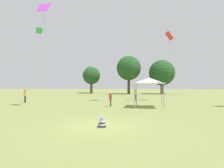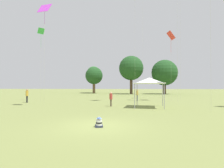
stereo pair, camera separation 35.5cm
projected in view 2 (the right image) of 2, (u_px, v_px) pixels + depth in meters
The scene contains 13 objects.
ground_plane at pixel (97, 126), 9.84m from camera, with size 300.00×300.00×0.00m, color olive.
seated_toddler at pixel (99, 123), 9.49m from camera, with size 0.51×0.58×0.55m.
person_standing_0 at pixel (27, 94), 24.08m from camera, with size 0.36×0.36×1.86m.
person_standing_1 at pixel (137, 94), 27.29m from camera, with size 0.37×0.37×1.79m.
person_standing_2 at pixel (111, 98), 19.39m from camera, with size 0.46×0.46×1.61m.
canopy_tent at pixel (149, 81), 18.54m from camera, with size 3.53×3.53×3.16m.
kite_4 at pixel (41, 34), 27.04m from camera, with size 1.05×1.10×11.23m.
kite_5 at pixel (171, 37), 26.84m from camera, with size 1.11×1.54×10.64m.
kite_8 at pixel (45, 10), 19.36m from camera, with size 1.49×1.02×11.50m.
distant_tree_0 at pixel (131, 68), 51.96m from camera, with size 7.25×7.25×11.36m.
distant_tree_1 at pixel (164, 73), 52.13m from camera, with size 7.68×7.68×10.22m.
distant_tree_2 at pixel (94, 73), 63.94m from camera, with size 4.90×4.90×9.64m.
distant_tree_3 at pixel (94, 76), 57.55m from camera, with size 5.70×5.70×8.70m.
Camera 2 is at (1.85, -9.74, 2.20)m, focal length 28.00 mm.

